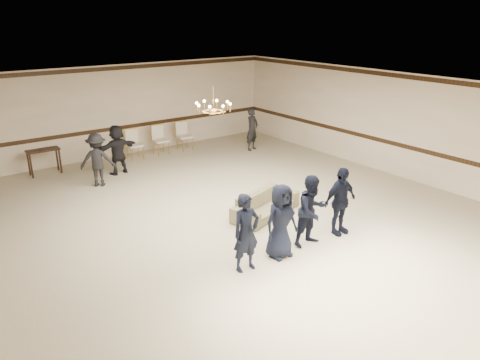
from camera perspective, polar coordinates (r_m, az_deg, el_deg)
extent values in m
cube|color=#BEB392|center=(11.49, -0.31, -4.86)|extent=(12.00, 14.00, 0.01)
cube|color=black|center=(10.56, -0.34, 11.10)|extent=(12.00, 14.00, 0.01)
cube|color=beige|center=(16.91, -14.63, 8.34)|extent=(12.00, 0.01, 3.20)
cube|color=beige|center=(15.14, 18.46, 6.64)|extent=(0.01, 14.00, 3.20)
cube|color=black|center=(17.03, -14.44, 6.36)|extent=(12.00, 0.02, 0.14)
cube|color=black|center=(16.68, -15.06, 13.31)|extent=(12.00, 0.02, 0.14)
imported|color=black|center=(9.00, 0.76, -6.59)|extent=(0.61, 0.42, 1.61)
imported|color=black|center=(9.52, 5.10, -5.12)|extent=(0.79, 0.51, 1.61)
imported|color=black|center=(10.09, 8.94, -3.79)|extent=(0.78, 0.61, 1.61)
imported|color=black|center=(10.71, 12.35, -2.59)|extent=(0.95, 0.42, 1.61)
imported|color=#6D6949|center=(11.64, 3.24, -2.95)|extent=(2.18, 1.35, 0.60)
imported|color=black|center=(14.08, -17.32, 2.41)|extent=(1.18, 1.02, 1.59)
imported|color=black|center=(15.01, -15.02, 3.69)|extent=(1.52, 0.66, 1.59)
imported|color=black|center=(17.13, 1.53, 6.35)|extent=(0.67, 0.54, 1.59)
cube|color=black|center=(15.80, -23.16, 2.10)|extent=(1.00, 0.44, 0.83)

